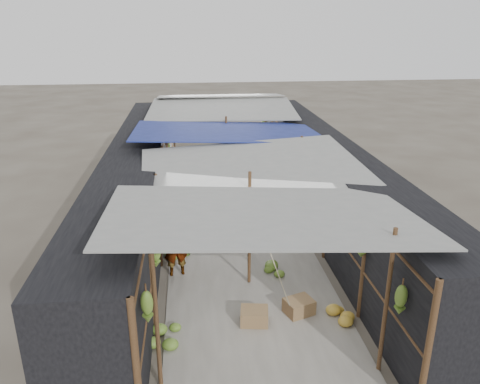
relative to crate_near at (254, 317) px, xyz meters
name	(u,v)px	position (x,y,z in m)	size (l,w,h in m)	color
ground	(272,378)	(0.09, -1.49, -0.16)	(80.00, 80.00, 0.00)	#6B6356
aisle_slab	(234,220)	(0.09, 5.01, -0.15)	(3.60, 16.00, 0.02)	#9E998E
stall_left	(138,187)	(-2.61, 5.01, 0.99)	(1.40, 15.00, 2.30)	black
stall_right	(326,180)	(2.79, 5.01, 0.99)	(1.40, 15.00, 2.30)	black
crate_near	(254,317)	(0.00, 0.00, 0.00)	(0.52, 0.42, 0.31)	#967A4C
crate_mid	(299,307)	(0.93, 0.22, 0.00)	(0.54, 0.43, 0.32)	#967A4C
crate_back	(191,174)	(-1.12, 9.11, -0.01)	(0.48, 0.39, 0.30)	#967A4C
black_basin	(253,171)	(1.26, 9.43, -0.06)	(0.64, 0.64, 0.19)	black
vendor_elderly	(175,246)	(-1.52, 2.03, 0.57)	(0.53, 0.35, 1.46)	silver
shopper_blue	(238,208)	(0.07, 3.75, 0.73)	(0.86, 0.67, 1.78)	#224BAB
vendor_seated	(279,219)	(1.24, 4.02, 0.24)	(0.52, 0.30, 0.80)	#45413B
market_canopy	(233,138)	(0.12, 5.33, 2.25)	(5.62, 15.20, 2.77)	brown
hanging_bananas	(241,170)	(0.25, 4.62, 1.50)	(3.95, 13.49, 0.77)	olive
floor_bananas	(237,248)	(-0.04, 2.92, -0.01)	(3.93, 8.40, 0.34)	olive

